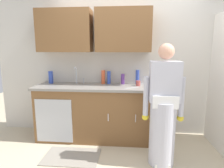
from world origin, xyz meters
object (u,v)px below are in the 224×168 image
Objects in this scene: bottle_cleaner_spray at (103,77)px; cup_by_sink at (138,83)px; bottle_dish_liquid at (137,77)px; bottle_water_tall at (51,77)px; knife_on_counter at (132,88)px; sink at (77,86)px; person_at_sink at (163,115)px; bottle_soap at (123,79)px; bottle_water_short at (109,78)px.

bottle_cleaner_spray reaches higher than cup_by_sink.
bottle_water_tall is at bearing -177.61° from bottle_dish_liquid.
sink is at bearing -40.71° from knife_on_counter.
sink reaches higher than bottle_water_tall.
person_at_sink reaches higher than knife_on_counter.
bottle_water_tall is 0.91× the size of bottle_cleaner_spray.
cup_by_sink reaches higher than knife_on_counter.
bottle_cleaner_spray reaches higher than bottle_water_tall.
bottle_dish_liquid is (-0.30, 0.91, 0.37)m from person_at_sink.
bottle_dish_liquid reaches higher than bottle_soap.
sink is 2.28× the size of bottle_water_tall.
bottle_cleaner_spray is 1.00× the size of knife_on_counter.
bottle_dish_liquid reaches higher than knife_on_counter.
bottle_cleaner_spray is at bearing 1.97° from bottle_water_tall.
cup_by_sink is (1.56, -0.11, -0.07)m from bottle_water_tall.
bottle_dish_liquid is 2.89× the size of cup_by_sink.
person_at_sink is 0.84m from cup_by_sink.
bottle_water_tall is 0.91× the size of knife_on_counter.
person_at_sink is 6.75× the size of bottle_cleaner_spray.
bottle_soap is 0.26m from bottle_dish_liquid.
bottle_cleaner_spray is at bearing 173.13° from bottle_water_short.
bottle_cleaner_spray is (-0.91, 0.87, 0.37)m from person_at_sink.
bottle_dish_liquid is (1.56, 0.07, 0.01)m from bottle_water_tall.
person_at_sink is at bearing -56.95° from bottle_soap.
bottle_soap is 0.25m from bottle_water_short.
sink is 2.22× the size of bottle_water_short.
knife_on_counter is at bearing 127.27° from person_at_sink.
bottle_water_short is 2.64× the size of cup_by_sink.
person_at_sink is 1.03m from bottle_dish_liquid.
bottle_water_short is at bearing 133.10° from person_at_sink.
knife_on_counter is (-0.10, -0.37, -0.12)m from bottle_dish_liquid.
bottle_water_tall is 0.95m from bottle_cleaner_spray.
bottle_dish_liquid reaches higher than cup_by_sink.
sink reaches higher than knife_on_counter.
bottle_cleaner_spray is at bearing 136.11° from person_at_sink.
knife_on_counter is (-0.11, -0.19, -0.04)m from cup_by_sink.
bottle_soap is 0.73× the size of bottle_dish_liquid.
bottle_soap is at bearing -2.26° from bottle_cleaner_spray.
bottle_soap is at bearing 12.68° from sink.
sink is 2.78× the size of bottle_soap.
bottle_cleaner_spray is (-0.61, -0.03, -0.00)m from bottle_dish_liquid.
bottle_soap is (-0.56, 0.86, 0.34)m from person_at_sink.
sink is at bearing -177.62° from cup_by_sink.
sink is 0.58m from bottle_water_short.
bottle_soap is 1.30m from bottle_water_tall.
bottle_dish_liquid is at bearing 5.07° from bottle_water_short.
bottle_dish_liquid is at bearing 108.49° from person_at_sink.
knife_on_counter is (-0.41, 0.53, 0.25)m from person_at_sink.
bottle_water_short is 0.91× the size of bottle_dish_liquid.
sink reaches higher than cup_by_sink.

